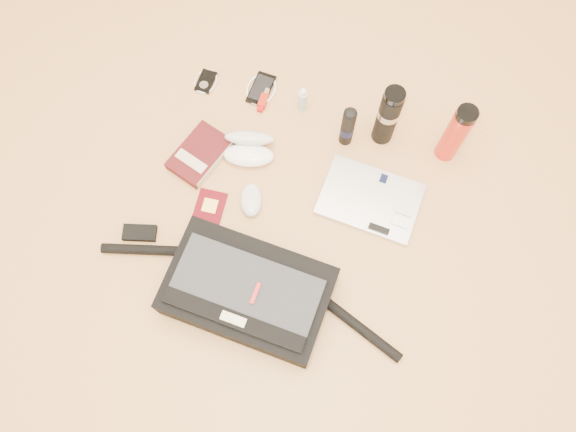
{
  "coord_description": "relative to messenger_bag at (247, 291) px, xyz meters",
  "views": [
    {
      "loc": [
        0.24,
        -0.51,
        1.73
      ],
      "look_at": [
        0.04,
        0.04,
        0.06
      ],
      "focal_mm": 35.0,
      "sensor_mm": 36.0,
      "label": 1
    }
  ],
  "objects": [
    {
      "name": "ground",
      "position": [
        -0.01,
        0.23,
        -0.06
      ],
      "size": [
        4.0,
        4.0,
        0.0
      ],
      "primitive_type": "plane",
      "color": "tan",
      "rests_on": "ground"
    },
    {
      "name": "messenger_bag",
      "position": [
        0.0,
        0.0,
        0.0
      ],
      "size": [
        1.0,
        0.3,
        0.14
      ],
      "rotation": [
        0.0,
        0.0,
        -0.0
      ],
      "color": "black",
      "rests_on": "ground"
    },
    {
      "name": "laptop",
      "position": [
        0.26,
        0.43,
        -0.05
      ],
      "size": [
        0.32,
        0.23,
        0.03
      ],
      "rotation": [
        0.0,
        0.0,
        -0.01
      ],
      "color": "silver",
      "rests_on": "ground"
    },
    {
      "name": "book",
      "position": [
        -0.33,
        0.39,
        -0.04
      ],
      "size": [
        0.18,
        0.23,
        0.04
      ],
      "rotation": [
        0.0,
        0.0,
        -0.26
      ],
      "color": "#3F0C10",
      "rests_on": "ground"
    },
    {
      "name": "passport",
      "position": [
        -0.23,
        0.22,
        -0.06
      ],
      "size": [
        0.11,
        0.14,
        0.01
      ],
      "rotation": [
        0.0,
        0.0,
        0.12
      ],
      "color": "#4E030A",
      "rests_on": "ground"
    },
    {
      "name": "mouse",
      "position": [
        -0.11,
        0.29,
        -0.04
      ],
      "size": [
        0.11,
        0.14,
        0.04
      ],
      "rotation": [
        0.0,
        0.0,
        0.38
      ],
      "color": "silver",
      "rests_on": "ground"
    },
    {
      "name": "sunglasses_case",
      "position": [
        -0.18,
        0.46,
        -0.03
      ],
      "size": [
        0.2,
        0.19,
        0.1
      ],
      "rotation": [
        0.0,
        0.0,
        0.29
      ],
      "color": "white",
      "rests_on": "ground"
    },
    {
      "name": "ipod",
      "position": [
        -0.43,
        0.66,
        -0.06
      ],
      "size": [
        0.08,
        0.09,
        0.01
      ],
      "rotation": [
        0.0,
        0.0,
        0.04
      ],
      "color": "black",
      "rests_on": "ground"
    },
    {
      "name": "phone",
      "position": [
        -0.23,
        0.7,
        -0.06
      ],
      "size": [
        0.1,
        0.13,
        0.01
      ],
      "rotation": [
        0.0,
        0.0,
        -0.01
      ],
      "color": "black",
      "rests_on": "ground"
    },
    {
      "name": "inhaler",
      "position": [
        -0.2,
        0.66,
        -0.05
      ],
      "size": [
        0.03,
        0.09,
        0.02
      ],
      "rotation": [
        0.0,
        0.0,
        0.06
      ],
      "color": "#A61C0D",
      "rests_on": "ground"
    },
    {
      "name": "spray_bottle",
      "position": [
        -0.07,
        0.69,
        -0.01
      ],
      "size": [
        0.04,
        0.04,
        0.11
      ],
      "rotation": [
        0.0,
        0.0,
        0.42
      ],
      "color": "#9BBFD0",
      "rests_on": "ground"
    },
    {
      "name": "aerosol_can",
      "position": [
        0.11,
        0.62,
        0.03
      ],
      "size": [
        0.06,
        0.06,
        0.19
      ],
      "rotation": [
        0.0,
        0.0,
        0.32
      ],
      "color": "black",
      "rests_on": "ground"
    },
    {
      "name": "thermos_black",
      "position": [
        0.22,
        0.68,
        0.07
      ],
      "size": [
        0.09,
        0.09,
        0.27
      ],
      "rotation": [
        0.0,
        0.0,
        0.27
      ],
      "color": "black",
      "rests_on": "ground"
    },
    {
      "name": "thermos_red",
      "position": [
        0.45,
        0.69,
        0.07
      ],
      "size": [
        0.09,
        0.09,
        0.27
      ],
      "rotation": [
        0.0,
        0.0,
        -0.25
      ],
      "color": "red",
      "rests_on": "ground"
    }
  ]
}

